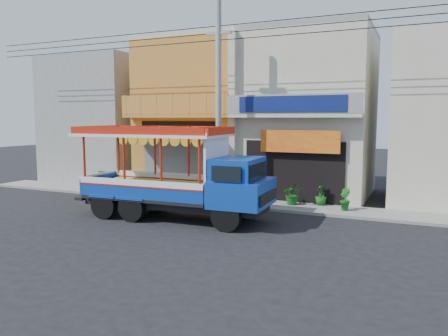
% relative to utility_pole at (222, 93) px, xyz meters
% --- Properties ---
extents(ground, '(90.00, 90.00, 0.00)m').
position_rel_utility_pole_xyz_m(ground, '(0.85, -3.30, -5.03)').
color(ground, black).
rests_on(ground, ground).
extents(sidewalk, '(30.00, 2.00, 0.12)m').
position_rel_utility_pole_xyz_m(sidewalk, '(0.85, 0.70, -4.97)').
color(sidewalk, slate).
rests_on(sidewalk, ground).
extents(shophouse_left, '(6.00, 7.50, 8.24)m').
position_rel_utility_pole_xyz_m(shophouse_left, '(-3.15, 4.66, -0.92)').
color(shophouse_left, '#C87B2C').
rests_on(shophouse_left, ground).
extents(shophouse_right, '(6.00, 6.75, 8.24)m').
position_rel_utility_pole_xyz_m(shophouse_right, '(2.85, 4.66, -0.93)').
color(shophouse_right, '#BAB599').
rests_on(shophouse_right, ground).
extents(party_pilaster, '(0.35, 0.30, 8.00)m').
position_rel_utility_pole_xyz_m(party_pilaster, '(-0.15, 1.55, -1.03)').
color(party_pilaster, '#BAB599').
rests_on(party_pilaster, ground).
extents(filler_building_left, '(6.00, 6.00, 7.60)m').
position_rel_utility_pole_xyz_m(filler_building_left, '(-10.15, 4.70, -1.23)').
color(filler_building_left, gray).
rests_on(filler_building_left, ground).
extents(utility_pole, '(28.00, 0.26, 9.00)m').
position_rel_utility_pole_xyz_m(utility_pole, '(0.00, 0.00, 0.00)').
color(utility_pole, gray).
rests_on(utility_pole, ground).
extents(songthaew_truck, '(7.82, 2.85, 3.61)m').
position_rel_utility_pole_xyz_m(songthaew_truck, '(-0.06, -3.12, -3.29)').
color(songthaew_truck, black).
rests_on(songthaew_truck, ground).
extents(green_sign, '(0.69, 0.37, 1.05)m').
position_rel_utility_pole_xyz_m(green_sign, '(-6.95, 0.43, -4.47)').
color(green_sign, black).
rests_on(green_sign, sidewalk).
extents(potted_plant_a, '(1.12, 1.08, 0.96)m').
position_rel_utility_pole_xyz_m(potted_plant_a, '(3.01, 0.98, -4.43)').
color(potted_plant_a, '#185317').
rests_on(potted_plant_a, sidewalk).
extents(potted_plant_b, '(0.61, 0.64, 0.92)m').
position_rel_utility_pole_xyz_m(potted_plant_b, '(5.31, 0.69, -4.45)').
color(potted_plant_b, '#185317').
rests_on(potted_plant_b, sidewalk).
extents(potted_plant_c, '(0.64, 0.64, 0.91)m').
position_rel_utility_pole_xyz_m(potted_plant_c, '(4.19, 1.37, -4.46)').
color(potted_plant_c, '#185317').
rests_on(potted_plant_c, sidewalk).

